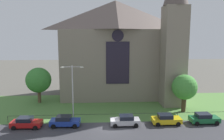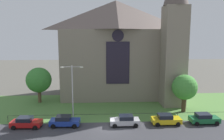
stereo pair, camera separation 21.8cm
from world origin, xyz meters
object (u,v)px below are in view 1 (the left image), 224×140
(streetlamp_near, at_px, (73,87))
(parked_car_green, at_px, (204,118))
(tree_right_near, at_px, (184,87))
(parked_car_blue, at_px, (65,121))
(parked_car_yellow, at_px, (166,119))
(church_building, at_px, (119,48))
(parked_car_red, at_px, (26,123))
(parked_car_silver, at_px, (125,120))
(tree_left_far, at_px, (39,80))

(streetlamp_near, bearing_deg, parked_car_green, -4.51)
(tree_right_near, xyz_separation_m, parked_car_blue, (-19.23, -5.21, -3.46))
(parked_car_yellow, bearing_deg, streetlamp_near, 173.82)
(streetlamp_near, bearing_deg, church_building, 61.41)
(parked_car_red, height_order, parked_car_silver, same)
(tree_left_far, xyz_separation_m, parked_car_silver, (15.28, -12.18, -3.63))
(tree_right_near, bearing_deg, streetlamp_near, -168.35)
(streetlamp_near, height_order, parked_car_yellow, streetlamp_near)
(church_building, height_order, tree_left_far, church_building)
(parked_car_yellow, bearing_deg, church_building, 108.53)
(tree_right_near, distance_m, tree_left_far, 26.74)
(parked_car_red, xyz_separation_m, parked_car_silver, (13.96, -0.02, 0.00))
(church_building, relative_size, parked_car_green, 6.19)
(tree_left_far, height_order, parked_car_yellow, tree_left_far)
(parked_car_red, height_order, parked_car_blue, same)
(church_building, height_order, parked_car_red, church_building)
(parked_car_silver, bearing_deg, parked_car_red, -0.06)
(tree_right_near, height_order, parked_car_red, tree_right_near)
(tree_right_near, distance_m, parked_car_yellow, 7.82)
(parked_car_blue, bearing_deg, tree_right_near, 17.64)
(streetlamp_near, distance_m, parked_car_red, 8.08)
(tree_right_near, xyz_separation_m, parked_car_red, (-24.56, -5.43, -3.46))
(parked_car_red, height_order, parked_car_yellow, same)
(parked_car_red, distance_m, parked_car_silver, 13.96)
(streetlamp_near, relative_size, parked_car_yellow, 2.03)
(church_building, xyz_separation_m, parked_car_yellow, (5.43, -16.54, -9.53))
(church_building, bearing_deg, tree_left_far, -164.18)
(church_building, bearing_deg, tree_right_near, -48.27)
(church_building, relative_size, parked_car_blue, 6.08)
(church_building, distance_m, tree_left_far, 17.50)
(church_building, xyz_separation_m, parked_car_silver, (-0.58, -16.68, -9.53))
(church_building, xyz_separation_m, parked_car_blue, (-9.21, -16.44, -9.53))
(church_building, bearing_deg, parked_car_blue, -119.26)
(church_building, height_order, streetlamp_near, church_building)
(parked_car_yellow, height_order, parked_car_green, same)
(tree_left_far, bearing_deg, church_building, 15.82)
(parked_car_green, bearing_deg, parked_car_silver, -179.03)
(church_building, xyz_separation_m, tree_right_near, (10.02, -11.23, -6.07))
(parked_car_blue, bearing_deg, streetlamp_near, 56.79)
(parked_car_green, bearing_deg, church_building, 124.08)
(tree_right_near, relative_size, parked_car_blue, 1.49)
(parked_car_blue, distance_m, parked_car_green, 20.33)
(parked_car_silver, distance_m, parked_car_yellow, 6.01)
(parked_car_red, bearing_deg, streetlamp_near, 17.13)
(tree_right_near, xyz_separation_m, parked_car_yellow, (-4.59, -5.30, -3.46))
(streetlamp_near, height_order, parked_car_red, streetlamp_near)
(tree_right_near, bearing_deg, tree_left_far, 165.40)
(streetlamp_near, distance_m, parked_car_blue, 5.00)
(streetlamp_near, xyz_separation_m, parked_car_blue, (-1.05, -1.46, -4.66))
(parked_car_silver, height_order, parked_car_yellow, same)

